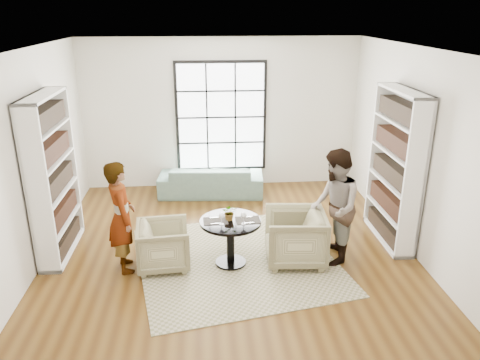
{
  "coord_description": "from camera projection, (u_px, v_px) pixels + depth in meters",
  "views": [
    {
      "loc": [
        -0.36,
        -6.27,
        3.5
      ],
      "look_at": [
        0.17,
        0.4,
        1.04
      ],
      "focal_mm": 35.0,
      "sensor_mm": 36.0,
      "label": 1
    }
  ],
  "objects": [
    {
      "name": "rug",
      "position": [
        237.0,
        260.0,
        6.91
      ],
      "size": [
        3.28,
        3.28,
        0.01
      ],
      "primitive_type": "cube",
      "rotation": [
        0.0,
        0.0,
        0.2
      ],
      "color": "tan",
      "rests_on": "ground"
    },
    {
      "name": "person_left",
      "position": [
        122.0,
        217.0,
        6.43
      ],
      "size": [
        0.54,
        0.67,
        1.6
      ],
      "primitive_type": "imported",
      "rotation": [
        0.0,
        0.0,
        1.86
      ],
      "color": "gray",
      "rests_on": "ground"
    },
    {
      "name": "placemat_left",
      "position": [
        216.0,
        221.0,
        6.55
      ],
      "size": [
        0.35,
        0.27,
        0.01
      ],
      "primitive_type": "cube",
      "rotation": [
        0.0,
        0.0,
        0.04
      ],
      "color": "#2A2824",
      "rests_on": "pedestal_table"
    },
    {
      "name": "armchair_left",
      "position": [
        164.0,
        246.0,
        6.63
      ],
      "size": [
        0.8,
        0.78,
        0.67
      ],
      "primitive_type": "imported",
      "rotation": [
        0.0,
        0.0,
        1.66
      ],
      "color": "tan",
      "rests_on": "ground"
    },
    {
      "name": "cutlery_right",
      "position": [
        248.0,
        220.0,
        6.57
      ],
      "size": [
        0.15,
        0.23,
        0.01
      ],
      "primitive_type": null,
      "rotation": [
        0.0,
        0.0,
        0.04
      ],
      "color": "silver",
      "rests_on": "placemat_right"
    },
    {
      "name": "ground",
      "position": [
        231.0,
        253.0,
        7.1
      ],
      "size": [
        6.0,
        6.0,
        0.0
      ],
      "primitive_type": "plane",
      "color": "brown"
    },
    {
      "name": "placemat_right",
      "position": [
        248.0,
        220.0,
        6.58
      ],
      "size": [
        0.35,
        0.27,
        0.01
      ],
      "primitive_type": "cube",
      "rotation": [
        0.0,
        0.0,
        0.04
      ],
      "color": "#2A2824",
      "rests_on": "pedestal_table"
    },
    {
      "name": "room_shell",
      "position": [
        228.0,
        164.0,
        7.18
      ],
      "size": [
        6.0,
        6.01,
        6.0
      ],
      "color": "silver",
      "rests_on": "ground"
    },
    {
      "name": "wine_glass_left",
      "position": [
        222.0,
        216.0,
        6.41
      ],
      "size": [
        0.08,
        0.08,
        0.17
      ],
      "color": "silver",
      "rests_on": "pedestal_table"
    },
    {
      "name": "cutlery_left",
      "position": [
        215.0,
        220.0,
        6.55
      ],
      "size": [
        0.15,
        0.23,
        0.01
      ],
      "primitive_type": null,
      "rotation": [
        0.0,
        0.0,
        0.04
      ],
      "color": "silver",
      "rests_on": "placemat_left"
    },
    {
      "name": "flower_centerpiece",
      "position": [
        230.0,
        212.0,
        6.56
      ],
      "size": [
        0.22,
        0.2,
        0.23
      ],
      "primitive_type": "imported",
      "rotation": [
        0.0,
        0.0,
        -0.08
      ],
      "color": "gray",
      "rests_on": "pedestal_table"
    },
    {
      "name": "person_right",
      "position": [
        334.0,
        207.0,
        6.65
      ],
      "size": [
        0.73,
        0.89,
        1.68
      ],
      "primitive_type": "imported",
      "rotation": [
        0.0,
        0.0,
        -1.69
      ],
      "color": "gray",
      "rests_on": "ground"
    },
    {
      "name": "pedestal_table",
      "position": [
        231.0,
        232.0,
        6.64
      ],
      "size": [
        0.87,
        0.87,
        0.7
      ],
      "rotation": [
        0.0,
        0.0,
        0.04
      ],
      "color": "black",
      "rests_on": "ground"
    },
    {
      "name": "armchair_right",
      "position": [
        295.0,
        237.0,
        6.76
      ],
      "size": [
        0.92,
        0.89,
        0.78
      ],
      "primitive_type": "imported",
      "rotation": [
        0.0,
        0.0,
        -1.65
      ],
      "color": "tan",
      "rests_on": "ground"
    },
    {
      "name": "sofa",
      "position": [
        211.0,
        180.0,
        9.27
      ],
      "size": [
        2.09,
        0.94,
        0.6
      ],
      "primitive_type": "imported",
      "rotation": [
        0.0,
        0.0,
        3.07
      ],
      "color": "gray",
      "rests_on": "ground"
    },
    {
      "name": "wine_glass_right",
      "position": [
        244.0,
        216.0,
        6.42
      ],
      "size": [
        0.08,
        0.08,
        0.18
      ],
      "color": "silver",
      "rests_on": "pedestal_table"
    }
  ]
}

